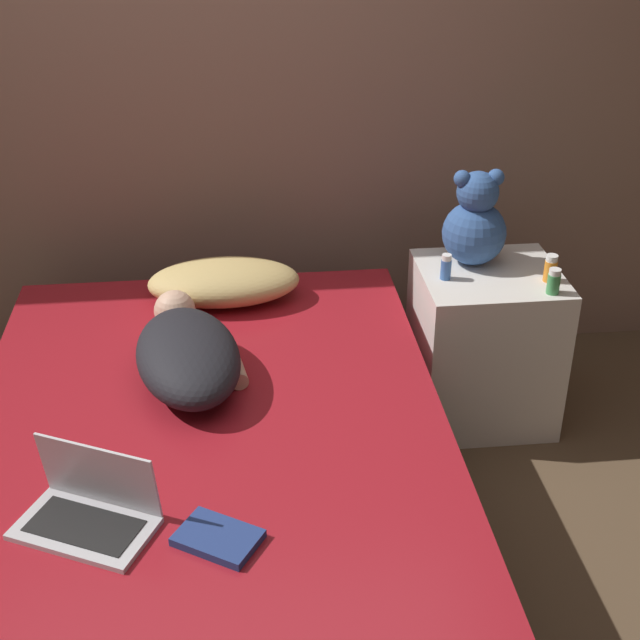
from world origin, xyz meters
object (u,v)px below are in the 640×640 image
Objects in this scene: laptop at (90,508)px; bottle_green at (554,282)px; book at (218,538)px; bottle_blue at (446,267)px; bottle_orange at (551,268)px; person_lying at (188,352)px; teddy_bear at (475,223)px; pillow at (224,282)px.

bottle_green is at bearing 57.19° from laptop.
bottle_blue is at bearing 54.14° from book.
person_lying is at bearing -165.78° from bottle_orange.
bottle_blue is 1.49m from book.
bottle_orange is 1.09× the size of bottle_green.
laptop is at bearing 162.10° from book.
person_lying is at bearing 97.02° from laptop.
laptop reaches higher than book.
bottle_blue is (-0.14, -0.13, -0.12)m from teddy_bear.
book is at bearing -91.55° from pillow.
bottle_green is (0.36, -0.16, -0.00)m from bottle_blue.
laptop is (-0.24, -0.70, -0.04)m from person_lying.
teddy_bear is 3.80× the size of bottle_blue.
person_lying is 0.81m from book.
pillow is at bearing 166.29° from bottle_green.
person_lying is 0.74m from laptop.
bottle_orange is 0.42× the size of book.
person_lying is 1.04m from bottle_blue.
book is at bearing -92.74° from person_lying.
teddy_bear is 3.91× the size of bottle_green.
bottle_green reaches higher than person_lying.
bottle_orange is 1.06× the size of bottle_blue.
book is at bearing -125.86° from bottle_blue.
bottle_orange is 1.71m from book.
teddy_bear is (1.10, 0.53, 0.19)m from person_lying.
teddy_bear is 0.33m from bottle_orange.
laptop is 1.90m from bottle_orange.
bottle_blue is at bearing 13.57° from person_lying.
person_lying is 1.23m from teddy_bear.
person_lying is at bearing -103.17° from pillow.
bottle_blue is (1.20, 1.10, 0.11)m from laptop.
teddy_bear is at bearing 128.12° from bottle_green.
book is at bearing -126.99° from teddy_bear.
bottle_orange reaches higher than laptop.
laptop reaches higher than bottle_green.
pillow is at bearing 170.82° from bottle_blue.
teddy_bear reaches higher than bottle_green.
pillow is 1.42× the size of laptop.
bottle_orange is at bearing 59.41° from laptop.
book is (-0.04, -1.34, -0.07)m from pillow.
pillow is at bearing 99.59° from laptop.
laptop reaches higher than pillow.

